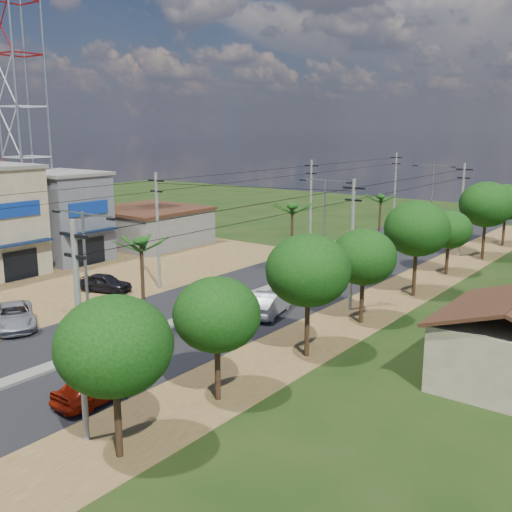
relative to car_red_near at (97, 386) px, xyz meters
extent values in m
plane|color=black|center=(-5.00, 3.46, -0.74)|extent=(160.00, 160.00, 0.00)
cube|color=black|center=(-5.00, 18.46, -0.72)|extent=(12.00, 110.00, 0.04)
cube|color=#605E56|center=(-5.00, 21.46, -0.65)|extent=(1.00, 90.00, 0.18)
cube|color=brown|center=(-20.00, 11.46, -0.72)|extent=(18.00, 46.00, 0.04)
cube|color=brown|center=(3.50, 18.46, -0.72)|extent=(5.00, 90.00, 0.03)
cube|color=#0E1C3A|center=(-22.60, 10.46, 2.36)|extent=(0.80, 5.40, 0.15)
cube|color=black|center=(-22.95, 10.46, 0.56)|extent=(0.10, 3.00, 2.40)
cube|color=navy|center=(-22.92, 10.46, 5.11)|extent=(0.12, 4.20, 1.20)
cube|color=#515359|center=(-27.00, 17.46, 3.26)|extent=(8.00, 6.00, 8.00)
cube|color=#605E56|center=(-27.00, 17.46, 7.41)|extent=(8.40, 6.40, 0.30)
cube|color=#0E1C3A|center=(-22.60, 17.46, 2.36)|extent=(0.80, 5.40, 0.15)
cube|color=black|center=(-22.95, 17.46, 0.56)|extent=(0.10, 3.00, 2.40)
cube|color=navy|center=(-22.92, 17.46, 4.46)|extent=(0.12, 4.20, 1.20)
cube|color=#605E56|center=(-26.00, 27.46, 1.06)|extent=(10.00, 10.00, 3.60)
cube|color=black|center=(-26.00, 27.46, 3.06)|extent=(10.40, 10.40, 0.30)
cylinder|color=gray|center=(-30.40, 15.86, 18.26)|extent=(0.24, 0.24, 38.00)
cylinder|color=gray|center=(-30.40, 19.06, 18.26)|extent=(0.24, 0.24, 38.00)
cylinder|color=gray|center=(-33.60, 19.06, 18.26)|extent=(0.24, 0.24, 38.00)
cylinder|color=black|center=(4.50, -2.54, 1.36)|extent=(0.28, 0.28, 4.20)
ellipsoid|color=black|center=(4.50, -2.54, 3.76)|extent=(4.40, 4.40, 3.74)
cylinder|color=black|center=(4.30, 3.46, 1.19)|extent=(0.28, 0.28, 3.85)
ellipsoid|color=black|center=(4.30, 3.46, 3.39)|extent=(4.00, 4.00, 3.40)
cylinder|color=black|center=(4.70, 10.46, 1.54)|extent=(0.28, 0.28, 4.55)
ellipsoid|color=black|center=(4.70, 10.46, 4.14)|extent=(4.60, 4.60, 3.91)
cylinder|color=black|center=(4.40, 17.46, 1.29)|extent=(0.28, 0.28, 4.06)
ellipsoid|color=black|center=(4.40, 17.46, 3.61)|extent=(4.20, 4.20, 3.57)
cylinder|color=black|center=(4.60, 25.46, 1.64)|extent=(0.28, 0.28, 4.76)
ellipsoid|color=black|center=(4.60, 25.46, 4.36)|extent=(4.80, 4.80, 4.08)
cylinder|color=black|center=(4.20, 33.46, 1.08)|extent=(0.28, 0.28, 3.64)
ellipsoid|color=black|center=(4.20, 33.46, 3.16)|extent=(3.80, 3.80, 3.23)
cylinder|color=black|center=(4.80, 41.46, 1.71)|extent=(0.28, 0.28, 4.90)
ellipsoid|color=black|center=(4.80, 41.46, 4.51)|extent=(5.00, 5.00, 4.25)
cylinder|color=black|center=(4.50, 49.46, 1.43)|extent=(0.28, 0.28, 4.34)
ellipsoid|color=black|center=(4.50, 49.46, 3.91)|extent=(4.40, 4.40, 3.74)
cylinder|color=black|center=(-5.00, 7.46, 2.16)|extent=(0.22, 0.22, 5.80)
cylinder|color=black|center=(-5.00, 23.46, 2.36)|extent=(0.22, 0.22, 6.20)
cylinder|color=black|center=(-5.00, 39.46, 2.01)|extent=(0.22, 0.22, 5.50)
cylinder|color=gray|center=(-5.00, 3.46, 3.26)|extent=(0.16, 0.16, 8.00)
cube|color=gray|center=(-3.80, 3.46, 7.16)|extent=(2.40, 0.08, 0.08)
cube|color=gray|center=(-6.20, 3.46, 7.16)|extent=(2.40, 0.08, 0.08)
cube|color=black|center=(-2.70, 3.46, 7.06)|extent=(0.50, 0.18, 0.12)
cube|color=black|center=(-7.30, 3.46, 7.06)|extent=(0.50, 0.18, 0.12)
cylinder|color=gray|center=(-5.00, 28.46, 3.26)|extent=(0.16, 0.16, 8.00)
cube|color=gray|center=(-3.80, 28.46, 7.16)|extent=(2.40, 0.08, 0.08)
cube|color=gray|center=(-6.20, 28.46, 7.16)|extent=(2.40, 0.08, 0.08)
cube|color=black|center=(-2.70, 28.46, 7.06)|extent=(0.50, 0.18, 0.12)
cube|color=black|center=(-7.30, 28.46, 7.06)|extent=(0.50, 0.18, 0.12)
cylinder|color=gray|center=(-5.00, 53.46, 3.26)|extent=(0.16, 0.16, 8.00)
cube|color=gray|center=(-3.80, 53.46, 7.16)|extent=(2.40, 0.08, 0.08)
cube|color=gray|center=(-6.20, 53.46, 7.16)|extent=(2.40, 0.08, 0.08)
cube|color=black|center=(-2.70, 53.46, 7.06)|extent=(0.50, 0.18, 0.12)
cube|color=black|center=(-7.30, 53.46, 7.06)|extent=(0.50, 0.18, 0.12)
cylinder|color=#605E56|center=(-12.00, 15.46, 3.76)|extent=(0.24, 0.24, 9.00)
cube|color=black|center=(-12.00, 15.46, 7.66)|extent=(1.60, 0.12, 0.12)
cube|color=black|center=(-12.00, 15.46, 6.86)|extent=(1.20, 0.12, 0.12)
cylinder|color=#605E56|center=(-12.00, 37.46, 3.76)|extent=(0.24, 0.24, 9.00)
cube|color=black|center=(-12.00, 37.46, 7.66)|extent=(1.60, 0.12, 0.12)
cube|color=black|center=(-12.00, 37.46, 6.86)|extent=(1.20, 0.12, 0.12)
cylinder|color=#605E56|center=(-12.00, 58.46, 3.76)|extent=(0.24, 0.24, 9.00)
cube|color=black|center=(-12.00, 58.46, 7.66)|extent=(1.60, 0.12, 0.12)
cube|color=black|center=(-12.00, 58.46, 6.86)|extent=(1.20, 0.12, 0.12)
cylinder|color=#605E56|center=(2.50, -2.54, 3.76)|extent=(0.24, 0.24, 9.00)
cube|color=black|center=(2.50, -2.54, 7.66)|extent=(1.60, 0.12, 0.12)
cube|color=black|center=(2.50, -2.54, 6.86)|extent=(1.20, 0.12, 0.12)
cylinder|color=#605E56|center=(2.50, 19.46, 3.76)|extent=(0.24, 0.24, 9.00)
cube|color=black|center=(2.50, 19.46, 7.66)|extent=(1.60, 0.12, 0.12)
cube|color=black|center=(2.50, 19.46, 6.86)|extent=(1.20, 0.12, 0.12)
cylinder|color=#605E56|center=(2.50, 41.46, 3.76)|extent=(0.24, 0.24, 9.00)
cube|color=black|center=(2.50, 41.46, 7.66)|extent=(1.60, 0.12, 0.12)
cube|color=black|center=(2.50, 41.46, 6.86)|extent=(1.20, 0.12, 0.12)
imported|color=maroon|center=(0.00, 0.00, 0.00)|extent=(1.81, 4.34, 1.47)
imported|color=gray|center=(-1.26, 15.19, 0.07)|extent=(2.84, 5.14, 1.61)
imported|color=#B9BAB5|center=(-7.56, 32.20, -0.02)|extent=(2.19, 5.03, 1.44)
imported|color=gray|center=(-12.51, 3.42, 0.00)|extent=(5.79, 4.62, 1.46)
imported|color=black|center=(-14.56, 12.24, -0.04)|extent=(4.41, 2.78, 1.40)
imported|color=black|center=(-3.80, 4.61, -0.27)|extent=(0.95, 1.85, 0.93)
imported|color=black|center=(-8.34, 16.79, -0.30)|extent=(1.18, 1.73, 0.86)
imported|color=black|center=(-8.25, 38.83, -0.29)|extent=(0.92, 1.54, 0.90)
camera|label=1|loc=(21.20, -15.95, 11.64)|focal=42.00mm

